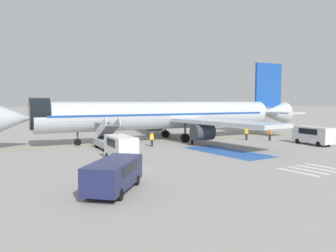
{
  "coord_description": "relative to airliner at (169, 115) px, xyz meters",
  "views": [
    {
      "loc": [
        -23.42,
        -37.64,
        5.38
      ],
      "look_at": [
        0.39,
        -1.36,
        2.08
      ],
      "focal_mm": 35.0,
      "sensor_mm": 36.0,
      "label": 1
    }
  ],
  "objects": [
    {
      "name": "ground_crew_2",
      "position": [
        8.92,
        -5.99,
        -2.38
      ],
      "size": [
        0.42,
        0.49,
        1.86
      ],
      "rotation": [
        0.0,
        0.0,
        5.25
      ],
      "color": "black",
      "rests_on": "ground_plane"
    },
    {
      "name": "apron_stand_patch_blue",
      "position": [
        -0.7,
        -12.24,
        -3.45
      ],
      "size": [
        4.14,
        10.27,
        0.01
      ],
      "primitive_type": "cube",
      "color": "#2856A8",
      "rests_on": "ground_plane"
    },
    {
      "name": "apron_leadline_yellow",
      "position": [
        -0.7,
        0.08,
        -3.45
      ],
      "size": [
        76.83,
        9.52,
        0.01
      ],
      "primitive_type": "cube",
      "rotation": [
        0.0,
        0.0,
        1.45
      ],
      "color": "gold",
      "rests_on": "ground_plane"
    },
    {
      "name": "service_van_1",
      "position": [
        -16.94,
        -19.78,
        -2.32
      ],
      "size": [
        5.16,
        5.26,
        1.87
      ],
      "rotation": [
        0.0,
        0.0,
        5.52
      ],
      "color": "#1E234C",
      "rests_on": "ground_plane"
    },
    {
      "name": "apron_walkway_bar_3",
      "position": [
        0.5,
        -22.53,
        -3.45
      ],
      "size": [
        0.44,
        3.6,
        0.01
      ],
      "primitive_type": "cube",
      "color": "silver",
      "rests_on": "ground_plane"
    },
    {
      "name": "apron_walkway_bar_1",
      "position": [
        -1.9,
        -22.53,
        -3.45
      ],
      "size": [
        0.44,
        3.6,
        0.01
      ],
      "primitive_type": "cube",
      "color": "silver",
      "rests_on": "ground_plane"
    },
    {
      "name": "service_van_2",
      "position": [
        12.13,
        -13.86,
        -2.12
      ],
      "size": [
        2.57,
        5.37,
        2.24
      ],
      "rotation": [
        0.0,
        0.0,
        2.98
      ],
      "color": "silver",
      "rests_on": "ground_plane"
    },
    {
      "name": "apron_walkway_bar_0",
      "position": [
        -3.1,
        -22.53,
        -3.45
      ],
      "size": [
        0.44,
        3.6,
        0.01
      ],
      "primitive_type": "cube",
      "color": "silver",
      "rests_on": "ground_plane"
    },
    {
      "name": "ground_plane",
      "position": [
        -1.36,
        0.07,
        -3.46
      ],
      "size": [
        600.0,
        600.0,
        0.0
      ],
      "primitive_type": "plane",
      "color": "gray"
    },
    {
      "name": "service_van_0",
      "position": [
        -12.38,
        -10.96,
        -2.11
      ],
      "size": [
        2.25,
        4.46,
        2.27
      ],
      "rotation": [
        0.0,
        0.0,
        6.18
      ],
      "color": "silver",
      "rests_on": "ground_plane"
    },
    {
      "name": "boarding_stairs_forward",
      "position": [
        -10.34,
        -3.18,
        -2.51
      ],
      "size": [
        2.76,
        5.42,
        3.69
      ],
      "rotation": [
        0.0,
        0.0,
        -0.12
      ],
      "color": "#ADB2BA",
      "rests_on": "ground_plane"
    },
    {
      "name": "airliner",
      "position": [
        0.0,
        0.0,
        0.0
      ],
      "size": [
        43.14,
        33.78,
        11.42
      ],
      "rotation": [
        0.0,
        0.0,
        1.45
      ],
      "color": "#B7BCC4",
      "rests_on": "ground_plane"
    },
    {
      "name": "fuel_tanker",
      "position": [
        5.13,
        25.13,
        -1.83
      ],
      "size": [
        10.43,
        4.16,
        3.25
      ],
      "rotation": [
        0.0,
        0.0,
        1.75
      ],
      "color": "#38383D",
      "rests_on": "ground_plane"
    },
    {
      "name": "ground_crew_3",
      "position": [
        -5.24,
        -4.32,
        -2.48
      ],
      "size": [
        0.48,
        0.44,
        1.69
      ],
      "rotation": [
        0.0,
        0.0,
        2.52
      ],
      "color": "#191E38",
      "rests_on": "ground_plane"
    },
    {
      "name": "ground_crew_0",
      "position": [
        11.08,
        -8.18,
        -2.4
      ],
      "size": [
        0.32,
        0.47,
        1.83
      ],
      "rotation": [
        0.0,
        0.0,
        4.92
      ],
      "color": "#191E38",
      "rests_on": "ground_plane"
    },
    {
      "name": "ground_crew_1",
      "position": [
        -0.11,
        -5.49,
        -2.49
      ],
      "size": [
        0.44,
        0.25,
        1.69
      ],
      "rotation": [
        0.0,
        0.0,
        6.25
      ],
      "color": "black",
      "rests_on": "ground_plane"
    },
    {
      "name": "apron_walkway_bar_2",
      "position": [
        -0.7,
        -22.53,
        -3.45
      ],
      "size": [
        0.44,
        3.6,
        0.01
      ],
      "primitive_type": "cube",
      "color": "silver",
      "rests_on": "ground_plane"
    }
  ]
}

